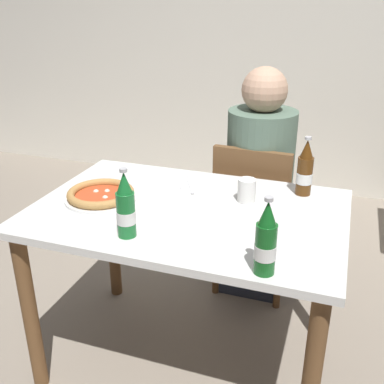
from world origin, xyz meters
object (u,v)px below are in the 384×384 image
(beer_bottle_center, at_px, (266,242))
(napkin_with_cutlery, at_px, (186,185))
(diner_seated, at_px, (258,190))
(paper_cup, at_px, (247,190))
(beer_bottle_left, at_px, (305,171))
(pizza_margherita_near, at_px, (101,195))
(chair_behind_table, at_px, (255,211))
(beer_bottle_right, at_px, (126,208))
(dining_table_main, at_px, (188,234))

(beer_bottle_center, relative_size, napkin_with_cutlery, 1.09)
(diner_seated, height_order, napkin_with_cutlery, diner_seated)
(paper_cup, bearing_deg, beer_bottle_left, 36.01)
(diner_seated, distance_m, pizza_margherita_near, 0.88)
(chair_behind_table, distance_m, beer_bottle_center, 1.04)
(beer_bottle_left, xyz_separation_m, paper_cup, (-0.21, -0.15, -0.06))
(beer_bottle_left, xyz_separation_m, beer_bottle_right, (-0.53, -0.56, 0.00))
(beer_bottle_left, bearing_deg, diner_seated, 124.26)
(dining_table_main, distance_m, napkin_with_cutlery, 0.26)
(chair_behind_table, height_order, beer_bottle_center, beer_bottle_center)
(diner_seated, bearing_deg, beer_bottle_center, -78.24)
(beer_bottle_left, relative_size, paper_cup, 2.60)
(pizza_margherita_near, bearing_deg, beer_bottle_right, -45.13)
(chair_behind_table, distance_m, beer_bottle_left, 0.55)
(beer_bottle_center, height_order, paper_cup, beer_bottle_center)
(beer_bottle_left, xyz_separation_m, napkin_with_cutlery, (-0.49, -0.07, -0.10))
(dining_table_main, height_order, beer_bottle_left, beer_bottle_left)
(dining_table_main, bearing_deg, paper_cup, 35.54)
(pizza_margherita_near, distance_m, napkin_with_cutlery, 0.37)
(napkin_with_cutlery, bearing_deg, beer_bottle_left, 8.62)
(pizza_margherita_near, bearing_deg, beer_bottle_center, -23.06)
(beer_bottle_left, relative_size, napkin_with_cutlery, 1.09)
(pizza_margherita_near, xyz_separation_m, beer_bottle_center, (0.72, -0.31, 0.08))
(napkin_with_cutlery, bearing_deg, chair_behind_table, 58.88)
(pizza_margherita_near, distance_m, beer_bottle_right, 0.34)
(diner_seated, xyz_separation_m, napkin_with_cutlery, (-0.24, -0.44, 0.17))
(beer_bottle_center, xyz_separation_m, beer_bottle_right, (-0.49, 0.07, 0.00))
(chair_behind_table, relative_size, beer_bottle_left, 3.44)
(diner_seated, bearing_deg, beer_bottle_right, -106.73)
(diner_seated, bearing_deg, dining_table_main, -103.13)
(paper_cup, bearing_deg, chair_behind_table, 95.97)
(diner_seated, bearing_deg, chair_behind_table, -94.62)
(dining_table_main, relative_size, chair_behind_table, 1.41)
(dining_table_main, bearing_deg, beer_bottle_left, 35.78)
(chair_behind_table, xyz_separation_m, napkin_with_cutlery, (-0.24, -0.39, 0.27))
(dining_table_main, relative_size, napkin_with_cutlery, 5.28)
(beer_bottle_right, bearing_deg, dining_table_main, 65.06)
(diner_seated, distance_m, beer_bottle_left, 0.52)
(chair_behind_table, distance_m, paper_cup, 0.57)
(napkin_with_cutlery, bearing_deg, paper_cup, -14.73)
(diner_seated, distance_m, paper_cup, 0.56)
(pizza_margherita_near, xyz_separation_m, napkin_with_cutlery, (0.27, 0.25, -0.02))
(pizza_margherita_near, bearing_deg, napkin_with_cutlery, 42.49)
(pizza_margherita_near, relative_size, beer_bottle_right, 1.18)
(napkin_with_cutlery, bearing_deg, beer_bottle_center, -51.19)
(pizza_margherita_near, distance_m, beer_bottle_left, 0.84)
(beer_bottle_left, bearing_deg, dining_table_main, -144.22)
(dining_table_main, distance_m, diner_seated, 0.68)
(beer_bottle_right, bearing_deg, beer_bottle_center, -8.34)
(beer_bottle_center, bearing_deg, dining_table_main, 136.68)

